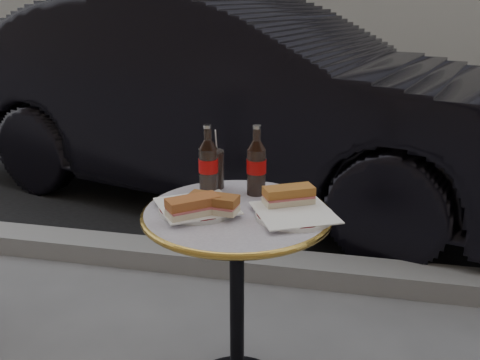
% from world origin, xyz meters
% --- Properties ---
extents(asphalt_road, '(40.00, 8.00, 0.00)m').
position_xyz_m(asphalt_road, '(0.00, 5.00, 0.00)').
color(asphalt_road, black).
rests_on(asphalt_road, ground).
extents(curb, '(40.00, 0.20, 0.12)m').
position_xyz_m(curb, '(0.00, 0.90, 0.05)').
color(curb, gray).
rests_on(curb, ground).
extents(bistro_table, '(0.62, 0.62, 0.73)m').
position_xyz_m(bistro_table, '(0.00, 0.00, 0.37)').
color(bistro_table, '#BAB2C4').
rests_on(bistro_table, ground).
extents(plate_left, '(0.33, 0.33, 0.01)m').
position_xyz_m(plate_left, '(-0.13, -0.03, 0.74)').
color(plate_left, silver).
rests_on(plate_left, bistro_table).
extents(plate_right, '(0.31, 0.31, 0.01)m').
position_xyz_m(plate_right, '(0.19, -0.01, 0.74)').
color(plate_right, white).
rests_on(plate_right, bistro_table).
extents(sandwich_left_a, '(0.17, 0.16, 0.06)m').
position_xyz_m(sandwich_left_a, '(-0.12, -0.10, 0.77)').
color(sandwich_left_a, '#A25529').
rests_on(sandwich_left_a, plate_left).
extents(sandwich_left_b, '(0.16, 0.09, 0.05)m').
position_xyz_m(sandwich_left_b, '(-0.06, -0.06, 0.77)').
color(sandwich_left_b, brown).
rests_on(sandwich_left_b, plate_left).
extents(sandwich_right, '(0.18, 0.14, 0.06)m').
position_xyz_m(sandwich_right, '(0.16, 0.06, 0.77)').
color(sandwich_right, '#A8662A').
rests_on(sandwich_right, plate_right).
extents(cola_bottle_left, '(0.09, 0.09, 0.25)m').
position_xyz_m(cola_bottle_left, '(-0.13, 0.14, 0.86)').
color(cola_bottle_left, black).
rests_on(cola_bottle_left, bistro_table).
extents(cola_bottle_right, '(0.08, 0.08, 0.25)m').
position_xyz_m(cola_bottle_right, '(0.03, 0.16, 0.86)').
color(cola_bottle_right, black).
rests_on(cola_bottle_right, bistro_table).
extents(cola_glass, '(0.09, 0.09, 0.14)m').
position_xyz_m(cola_glass, '(-0.12, 0.19, 0.80)').
color(cola_glass, black).
rests_on(cola_glass, bistro_table).
extents(parked_car, '(2.57, 4.56, 1.42)m').
position_xyz_m(parked_car, '(-0.46, 2.07, 0.71)').
color(parked_car, black).
rests_on(parked_car, ground).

